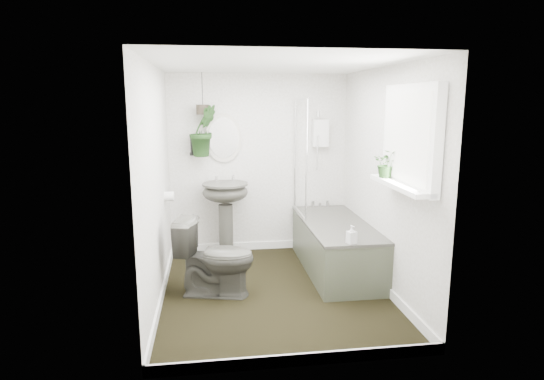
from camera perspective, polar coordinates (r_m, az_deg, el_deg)
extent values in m
cube|color=black|center=(4.89, 0.25, -12.64)|extent=(2.30, 2.80, 0.02)
cube|color=white|center=(4.49, 0.27, 15.61)|extent=(2.30, 2.80, 0.02)
cube|color=white|center=(5.93, -1.68, 3.26)|extent=(2.30, 0.02, 2.30)
cube|color=white|center=(3.19, 3.86, -3.56)|extent=(2.30, 0.02, 2.30)
cube|color=white|center=(4.53, -14.42, 0.50)|extent=(0.02, 2.80, 2.30)
cube|color=white|center=(4.85, 13.97, 1.18)|extent=(0.02, 2.80, 2.30)
cube|color=white|center=(4.86, 0.25, -11.99)|extent=(2.30, 2.80, 0.10)
cube|color=white|center=(5.96, 6.11, 7.11)|extent=(0.20, 0.10, 0.35)
ellipsoid|color=beige|center=(5.82, -6.09, 6.52)|extent=(0.46, 0.03, 0.62)
cylinder|color=black|center=(5.82, -10.02, 5.43)|extent=(0.04, 0.04, 0.22)
cylinder|color=white|center=(5.26, -12.81, -0.78)|extent=(0.11, 0.11, 0.11)
cube|color=white|center=(4.12, 16.99, 6.36)|extent=(0.08, 1.00, 0.90)
cube|color=white|center=(4.14, 15.78, 0.58)|extent=(0.18, 1.00, 0.04)
cube|color=white|center=(4.10, 16.41, 6.37)|extent=(0.01, 0.86, 0.76)
imported|color=#3C3C36|center=(4.70, -7.10, -8.35)|extent=(0.86, 0.61, 0.80)
imported|color=black|center=(4.39, 14.23, 3.25)|extent=(0.30, 0.29, 0.27)
imported|color=black|center=(5.69, -8.61, 7.37)|extent=(0.43, 0.40, 0.63)
imported|color=black|center=(4.54, 9.95, -5.52)|extent=(0.10, 0.10, 0.18)
cylinder|color=#383025|center=(5.68, -8.68, 9.95)|extent=(0.16, 0.16, 0.12)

